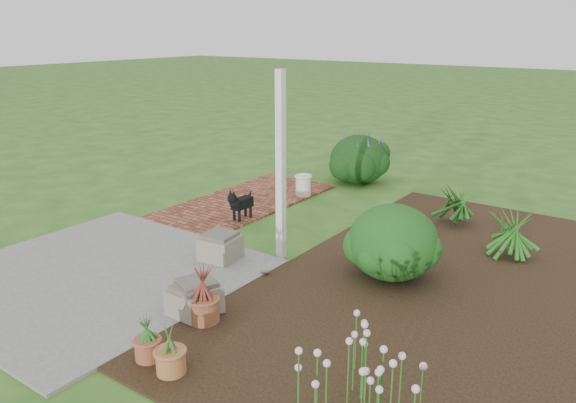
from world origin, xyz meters
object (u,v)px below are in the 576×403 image
Objects in this scene: stone_trough_near at (192,301)px; black_dog at (240,203)px; evergreen_shrub at (393,240)px; cream_ceramic_urn at (303,186)px.

black_dog is at bearing 120.53° from stone_trough_near.
stone_trough_near is at bearing -121.50° from evergreen_shrub.
cream_ceramic_urn is at bearing 141.92° from evergreen_shrub.
black_dog is (-1.56, 2.65, 0.14)m from stone_trough_near.
evergreen_shrub reaches higher than stone_trough_near.
stone_trough_near is 2.54m from evergreen_shrub.
cream_ceramic_urn is (-1.51, 4.36, 0.04)m from stone_trough_near.
stone_trough_near is 0.76× the size of black_dog.
stone_trough_near is at bearing -70.89° from cream_ceramic_urn.
cream_ceramic_urn is (0.05, 1.71, -0.10)m from black_dog.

